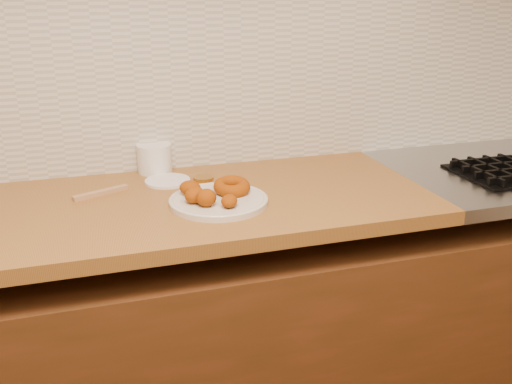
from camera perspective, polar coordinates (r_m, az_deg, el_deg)
wall_back at (r=1.77m, az=-3.64°, el=17.30°), size 4.00×0.02×2.70m
base_cabinet at (r=1.80m, az=-0.57°, el=-15.44°), size 3.60×0.60×0.77m
butcher_block at (r=1.53m, az=-24.67°, el=-3.04°), size 2.30×0.62×0.04m
backsplash at (r=1.77m, az=-3.44°, el=12.43°), size 3.60×0.02×0.60m
donut_plate at (r=1.47m, az=-3.96°, el=-0.95°), size 0.27×0.27×0.02m
ring_donut at (r=1.50m, az=-2.59°, el=0.58°), size 0.12×0.12×0.05m
fried_dough_chunks at (r=1.44m, az=-5.69°, el=-0.28°), size 0.15×0.19×0.05m
plastic_tub at (r=1.75m, az=-10.64°, el=3.52°), size 0.13×0.13×0.09m
tub_lid at (r=1.66m, az=-9.29°, el=1.15°), size 0.15×0.15×0.01m
brass_jar_lid at (r=1.67m, az=-5.54°, el=1.45°), size 0.08×0.08×0.01m
wooden_utensil at (r=1.60m, az=-16.02°, el=-0.07°), size 0.16×0.08×0.01m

